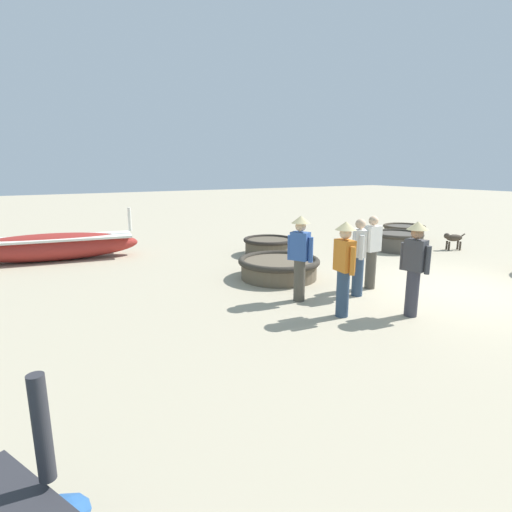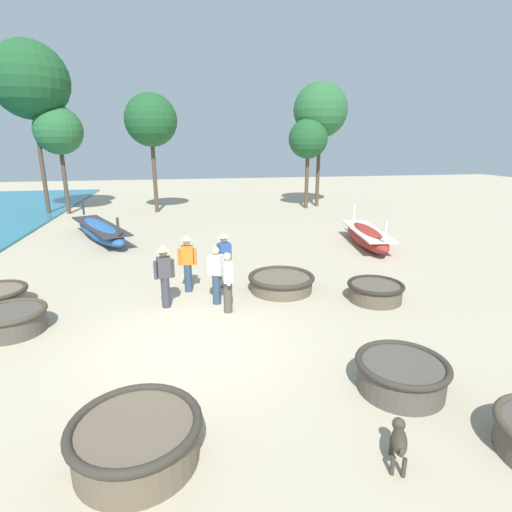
{
  "view_description": "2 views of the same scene",
  "coord_description": "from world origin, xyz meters",
  "px_view_note": "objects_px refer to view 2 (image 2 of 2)",
  "views": [
    {
      "loc": [
        -4.85,
        7.91,
        2.54
      ],
      "look_at": [
        2.08,
        3.79,
        0.76
      ],
      "focal_mm": 28.0,
      "sensor_mm": 36.0,
      "label": 1
    },
    {
      "loc": [
        -0.04,
        -7.78,
        4.17
      ],
      "look_at": [
        2.15,
        3.75,
        0.81
      ],
      "focal_mm": 28.0,
      "sensor_mm": 36.0,
      "label": 2
    }
  ],
  "objects_px": {
    "coracle_beside_post": "(12,320)",
    "coracle_weathered": "(281,282)",
    "tree_tall_back": "(30,81)",
    "coracle_far_right": "(136,439)",
    "coracle_front_right": "(401,374)",
    "coracle_center": "(375,291)",
    "fisherman_standing_right": "(164,272)",
    "fisherman_hauling": "(228,281)",
    "tree_left_mid": "(320,111)",
    "tree_leftmost": "(308,139)",
    "fisherman_standing_left": "(224,256)",
    "dog": "(399,440)",
    "long_boat_white_hull": "(367,236)",
    "fisherman_by_coracle": "(216,274)",
    "tree_center": "(59,131)",
    "tree_rightmost": "(151,120)",
    "long_boat_red_hull": "(100,231)",
    "fisherman_crouching": "(187,260)"
  },
  "relations": [
    {
      "from": "coracle_front_right",
      "to": "long_boat_red_hull",
      "type": "relative_size",
      "value": 0.27
    },
    {
      "from": "long_boat_white_hull",
      "to": "fisherman_crouching",
      "type": "distance_m",
      "value": 8.44
    },
    {
      "from": "coracle_weathered",
      "to": "fisherman_standing_left",
      "type": "height_order",
      "value": "fisherman_standing_left"
    },
    {
      "from": "tree_center",
      "to": "coracle_far_right",
      "type": "bearing_deg",
      "value": -74.2
    },
    {
      "from": "tree_left_mid",
      "to": "coracle_beside_post",
      "type": "bearing_deg",
      "value": -128.14
    },
    {
      "from": "fisherman_crouching",
      "to": "tree_rightmost",
      "type": "xyz_separation_m",
      "value": [
        -1.56,
        14.16,
        4.41
      ]
    },
    {
      "from": "fisherman_standing_right",
      "to": "fisherman_standing_left",
      "type": "relative_size",
      "value": 1.0
    },
    {
      "from": "fisherman_hauling",
      "to": "tree_tall_back",
      "type": "distance_m",
      "value": 19.61
    },
    {
      "from": "coracle_beside_post",
      "to": "dog",
      "type": "distance_m",
      "value": 8.37
    },
    {
      "from": "coracle_beside_post",
      "to": "fisherman_hauling",
      "type": "distance_m",
      "value": 4.98
    },
    {
      "from": "fisherman_by_coracle",
      "to": "tree_tall_back",
      "type": "height_order",
      "value": "tree_tall_back"
    },
    {
      "from": "coracle_center",
      "to": "tree_leftmost",
      "type": "distance_m",
      "value": 16.33
    },
    {
      "from": "coracle_beside_post",
      "to": "long_boat_red_hull",
      "type": "bearing_deg",
      "value": 87.91
    },
    {
      "from": "fisherman_crouching",
      "to": "tree_leftmost",
      "type": "distance_m",
      "value": 16.34
    },
    {
      "from": "long_boat_red_hull",
      "to": "fisherman_by_coracle",
      "type": "xyz_separation_m",
      "value": [
        4.38,
        -8.26,
        0.44
      ]
    },
    {
      "from": "coracle_beside_post",
      "to": "coracle_far_right",
      "type": "bearing_deg",
      "value": -54.9
    },
    {
      "from": "long_boat_white_hull",
      "to": "fisherman_standing_right",
      "type": "distance_m",
      "value": 9.49
    },
    {
      "from": "fisherman_standing_right",
      "to": "fisherman_hauling",
      "type": "distance_m",
      "value": 1.68
    },
    {
      "from": "coracle_beside_post",
      "to": "coracle_weathered",
      "type": "bearing_deg",
      "value": 11.97
    },
    {
      "from": "fisherman_crouching",
      "to": "fisherman_standing_left",
      "type": "relative_size",
      "value": 1.0
    },
    {
      "from": "tree_rightmost",
      "to": "tree_leftmost",
      "type": "bearing_deg",
      "value": -1.67
    },
    {
      "from": "coracle_front_right",
      "to": "coracle_weathered",
      "type": "relative_size",
      "value": 0.83
    },
    {
      "from": "fisherman_standing_right",
      "to": "tree_left_mid",
      "type": "relative_size",
      "value": 0.21
    },
    {
      "from": "coracle_center",
      "to": "fisherman_by_coracle",
      "type": "relative_size",
      "value": 0.97
    },
    {
      "from": "fisherman_by_coracle",
      "to": "long_boat_white_hull",
      "type": "bearing_deg",
      "value": 37.04
    },
    {
      "from": "coracle_weathered",
      "to": "tree_tall_back",
      "type": "relative_size",
      "value": 0.2
    },
    {
      "from": "tree_tall_back",
      "to": "fisherman_by_coracle",
      "type": "bearing_deg",
      "value": -61.15
    },
    {
      "from": "long_boat_white_hull",
      "to": "tree_center",
      "type": "bearing_deg",
      "value": 143.41
    },
    {
      "from": "long_boat_white_hull",
      "to": "fisherman_by_coracle",
      "type": "relative_size",
      "value": 3.02
    },
    {
      "from": "coracle_weathered",
      "to": "tree_rightmost",
      "type": "height_order",
      "value": "tree_rightmost"
    },
    {
      "from": "fisherman_standing_left",
      "to": "dog",
      "type": "distance_m",
      "value": 7.36
    },
    {
      "from": "coracle_front_right",
      "to": "tree_left_mid",
      "type": "height_order",
      "value": "tree_left_mid"
    },
    {
      "from": "dog",
      "to": "tree_center",
      "type": "distance_m",
      "value": 23.89
    },
    {
      "from": "coracle_center",
      "to": "coracle_beside_post",
      "type": "bearing_deg",
      "value": -178.67
    },
    {
      "from": "tree_center",
      "to": "tree_rightmost",
      "type": "bearing_deg",
      "value": -3.86
    },
    {
      "from": "tree_tall_back",
      "to": "tree_left_mid",
      "type": "xyz_separation_m",
      "value": [
        16.81,
        0.03,
        -1.32
      ]
    },
    {
      "from": "coracle_center",
      "to": "coracle_far_right",
      "type": "relative_size",
      "value": 0.85
    },
    {
      "from": "coracle_beside_post",
      "to": "tree_leftmost",
      "type": "height_order",
      "value": "tree_leftmost"
    },
    {
      "from": "tree_rightmost",
      "to": "coracle_beside_post",
      "type": "bearing_deg",
      "value": -98.65
    },
    {
      "from": "coracle_center",
      "to": "tree_center",
      "type": "height_order",
      "value": "tree_center"
    },
    {
      "from": "fisherman_standing_right",
      "to": "coracle_front_right",
      "type": "bearing_deg",
      "value": -47.5
    },
    {
      "from": "fisherman_standing_left",
      "to": "tree_leftmost",
      "type": "xyz_separation_m",
      "value": [
        6.88,
        13.74,
        3.37
      ]
    },
    {
      "from": "coracle_front_right",
      "to": "tree_tall_back",
      "type": "relative_size",
      "value": 0.17
    },
    {
      "from": "coracle_weathered",
      "to": "tree_rightmost",
      "type": "xyz_separation_m",
      "value": [
        -4.21,
        14.61,
        5.1
      ]
    },
    {
      "from": "coracle_center",
      "to": "fisherman_hauling",
      "type": "bearing_deg",
      "value": -179.68
    },
    {
      "from": "tree_left_mid",
      "to": "coracle_far_right",
      "type": "bearing_deg",
      "value": -115.03
    },
    {
      "from": "coracle_weathered",
      "to": "tree_left_mid",
      "type": "height_order",
      "value": "tree_left_mid"
    },
    {
      "from": "coracle_front_right",
      "to": "fisherman_standing_right",
      "type": "height_order",
      "value": "fisherman_standing_right"
    },
    {
      "from": "coracle_far_right",
      "to": "tree_left_mid",
      "type": "height_order",
      "value": "tree_left_mid"
    },
    {
      "from": "long_boat_white_hull",
      "to": "fisherman_by_coracle",
      "type": "xyz_separation_m",
      "value": [
        -6.7,
        -5.06,
        0.43
      ]
    }
  ]
}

